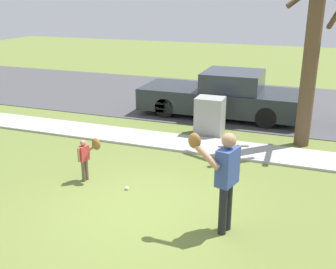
% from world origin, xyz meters
% --- Properties ---
extents(ground_plane, '(48.00, 48.00, 0.00)m').
position_xyz_m(ground_plane, '(0.00, 3.50, 0.00)').
color(ground_plane, olive).
extents(sidewalk_strip, '(36.00, 1.20, 0.06)m').
position_xyz_m(sidewalk_strip, '(0.00, 3.60, 0.03)').
color(sidewalk_strip, '#A3A39E').
rests_on(sidewalk_strip, ground).
extents(road_surface, '(36.00, 6.80, 0.02)m').
position_xyz_m(road_surface, '(0.00, 8.60, 0.01)').
color(road_surface, '#424244').
rests_on(road_surface, ground).
extents(person_adult, '(0.82, 0.61, 1.76)m').
position_xyz_m(person_adult, '(1.60, -0.17, 1.08)').
color(person_adult, black).
rests_on(person_adult, ground).
extents(person_child, '(0.49, 0.32, 0.98)m').
position_xyz_m(person_child, '(-1.51, 0.76, 0.64)').
color(person_child, brown).
rests_on(person_child, ground).
extents(baseball, '(0.07, 0.07, 0.07)m').
position_xyz_m(baseball, '(-0.57, 0.65, 0.04)').
color(baseball, white).
rests_on(baseball, ground).
extents(utility_cabinet, '(0.77, 0.63, 1.09)m').
position_xyz_m(utility_cabinet, '(0.14, 4.60, 0.55)').
color(utility_cabinet, gray).
rests_on(utility_cabinet, ground).
extents(street_tree_near, '(1.85, 1.88, 5.33)m').
position_xyz_m(street_tree_near, '(2.66, 4.64, 2.83)').
color(street_tree_near, brown).
rests_on(street_tree_near, ground).
extents(parked_pickup_dark, '(5.20, 1.95, 1.48)m').
position_xyz_m(parked_pickup_dark, '(0.05, 6.61, 0.67)').
color(parked_pickup_dark, '#23282D').
rests_on(parked_pickup_dark, road_surface).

